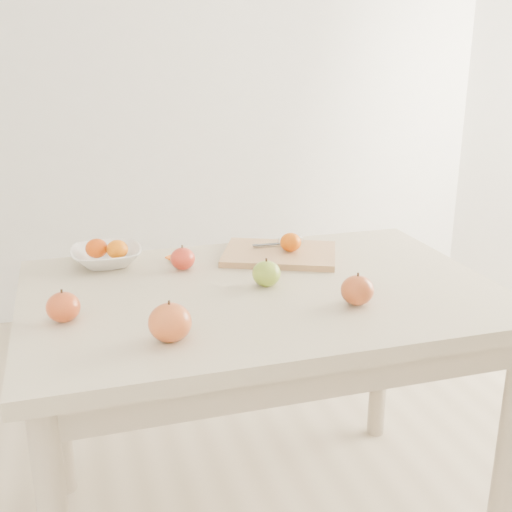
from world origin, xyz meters
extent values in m
plane|color=white|center=(0.00, 1.75, 1.35)|extent=(3.50, 0.00, 3.50)
cube|color=#C2B293|center=(0.00, 0.00, 0.73)|extent=(1.20, 0.80, 0.04)
cylinder|color=#BCAA8E|center=(-0.54, 0.34, 0.35)|extent=(0.06, 0.06, 0.71)
cylinder|color=#BCAA8E|center=(0.54, 0.34, 0.35)|extent=(0.06, 0.06, 0.71)
cylinder|color=#BCAA8E|center=(0.54, -0.34, 0.35)|extent=(0.06, 0.06, 0.71)
cube|color=tan|center=(0.12, 0.22, 0.76)|extent=(0.39, 0.35, 0.02)
ellipsoid|color=#D85807|center=(0.15, 0.21, 0.80)|extent=(0.06, 0.06, 0.05)
imported|color=white|center=(-0.37, 0.30, 0.77)|extent=(0.20, 0.20, 0.05)
ellipsoid|color=#CC3707|center=(-0.39, 0.31, 0.80)|extent=(0.06, 0.06, 0.05)
ellipsoid|color=orange|center=(-0.34, 0.29, 0.80)|extent=(0.06, 0.06, 0.05)
cube|color=#D3560E|center=(-0.17, 0.28, 0.75)|extent=(0.07, 0.07, 0.01)
cube|color=orange|center=(-0.16, 0.27, 0.75)|extent=(0.05, 0.04, 0.01)
cube|color=white|center=(0.18, 0.30, 0.78)|extent=(0.08, 0.03, 0.01)
cube|color=#373A3F|center=(0.10, 0.27, 0.78)|extent=(0.10, 0.03, 0.00)
ellipsoid|color=#6A9518|center=(0.02, 0.01, 0.78)|extent=(0.07, 0.07, 0.07)
ellipsoid|color=maroon|center=(-0.17, 0.20, 0.78)|extent=(0.07, 0.07, 0.06)
ellipsoid|color=maroon|center=(0.19, -0.17, 0.79)|extent=(0.08, 0.08, 0.07)
ellipsoid|color=maroon|center=(-0.49, -0.07, 0.78)|extent=(0.08, 0.08, 0.07)
ellipsoid|color=#9E2A19|center=(-0.27, -0.24, 0.79)|extent=(0.09, 0.09, 0.08)
camera|label=1|loc=(-0.45, -1.46, 1.35)|focal=45.00mm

